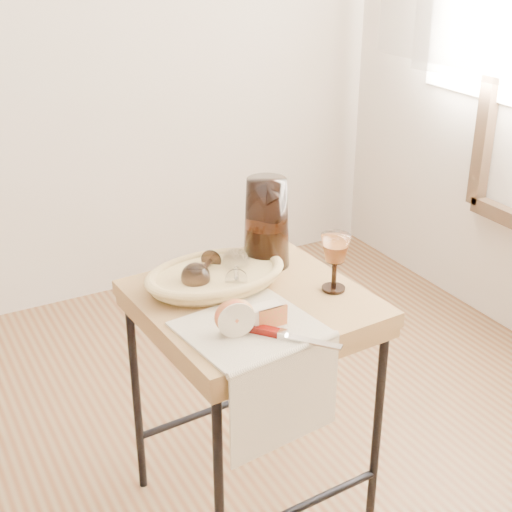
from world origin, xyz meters
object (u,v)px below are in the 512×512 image
tea_towel (250,329)px  bread_basket (216,278)px  goblet_lying_b (236,269)px  pitcher (266,222)px  table_knife (286,335)px  side_table (252,407)px  wine_goblet (335,262)px  apple_half (234,316)px  goblet_lying_a (202,269)px

tea_towel → bread_basket: 0.24m
goblet_lying_b → pitcher: pitcher is taller
table_knife → side_table: bearing=132.4°
side_table → tea_towel: tea_towel is taller
wine_goblet → tea_towel: bearing=-165.2°
goblet_lying_b → apple_half: apple_half is taller
side_table → goblet_lying_b: 0.40m
side_table → goblet_lying_a: 0.42m
bread_basket → tea_towel: bearing=-95.8°
side_table → goblet_lying_b: size_ratio=5.85×
side_table → tea_towel: bearing=-119.9°
goblet_lying_b → table_knife: size_ratio=0.50×
side_table → tea_towel: size_ratio=2.28×
pitcher → table_knife: 0.42m
side_table → apple_half: size_ratio=7.31×
apple_half → bread_basket: bearing=86.3°
tea_towel → pitcher: pitcher is taller
goblet_lying_a → pitcher: 0.23m
goblet_lying_b → table_knife: bearing=-158.5°
side_table → bread_basket: bearing=121.9°
goblet_lying_a → table_knife: goblet_lying_a is taller
wine_goblet → table_knife: wine_goblet is taller
pitcher → apple_half: (-0.25, -0.29, -0.07)m
tea_towel → wine_goblet: bearing=8.2°
tea_towel → apple_half: size_ratio=3.20×
wine_goblet → table_knife: (-0.23, -0.15, -0.06)m
bread_basket → wine_goblet: bearing=-31.8°
tea_towel → goblet_lying_a: bearing=84.4°
bread_basket → apple_half: 0.25m
goblet_lying_a → goblet_lying_b: goblet_lying_a is taller
tea_towel → pitcher: bearing=48.1°
pitcher → table_knife: pitcher is taller
wine_goblet → bread_basket: bearing=147.9°
tea_towel → wine_goblet: size_ratio=1.94×
tea_towel → table_knife: bearing=-65.0°
pitcher → wine_goblet: bearing=-89.6°
goblet_lying_a → pitcher: pitcher is taller
side_table → goblet_lying_a: goblet_lying_a is taller
bread_basket → wine_goblet: size_ratio=2.15×
pitcher → side_table: bearing=-148.8°
tea_towel → wine_goblet: 0.30m
apple_half → tea_towel: bearing=14.3°
pitcher → apple_half: size_ratio=3.05×
goblet_lying_b → table_knife: 0.30m
goblet_lying_b → pitcher: (0.13, 0.08, 0.08)m
goblet_lying_a → goblet_lying_b: 0.09m
goblet_lying_b → wine_goblet: (0.21, -0.14, 0.03)m
bread_basket → wine_goblet: 0.31m
side_table → wine_goblet: size_ratio=4.41×
bread_basket → table_knife: size_ratio=1.42×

